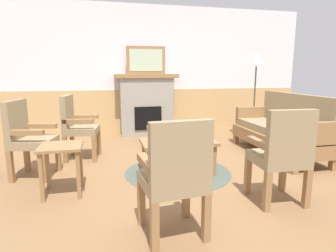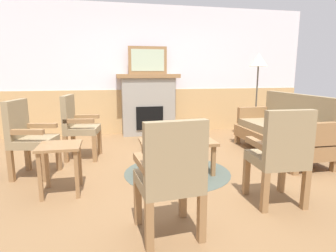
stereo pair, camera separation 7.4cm
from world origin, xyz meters
TOP-DOWN VIEW (x-y plane):
  - ground_plane at (0.00, 0.00)m, footprint 14.00×14.00m
  - wall_back at (0.00, 2.60)m, footprint 7.20×0.14m
  - fireplace at (0.00, 2.35)m, footprint 1.30×0.44m
  - framed_picture at (0.00, 2.35)m, footprint 0.80×0.04m
  - couch at (1.86, 0.34)m, footprint 0.70×1.80m
  - coffee_table at (0.03, -0.10)m, footprint 0.96×0.56m
  - round_rug at (0.03, -0.10)m, footprint 1.41×1.41m
  - book_on_table at (0.08, -0.00)m, footprint 0.22×0.19m
  - footstool at (0.05, 1.25)m, footprint 0.40×0.40m
  - armchair_near_fireplace at (-1.31, 0.86)m, footprint 0.55×0.55m
  - armchair_by_window_left at (-1.85, 0.19)m, footprint 0.57×0.57m
  - armchair_front_left at (-0.38, -1.55)m, footprint 0.52×0.52m
  - armchair_front_center at (0.80, -1.21)m, footprint 0.51×0.51m
  - side_table at (-1.37, -0.46)m, footprint 0.44×0.44m
  - floor_lamp_by_couch at (2.08, 1.58)m, footprint 0.36×0.36m

SIDE VIEW (x-z plane):
  - ground_plane at x=0.00m, z-range 0.00..0.00m
  - round_rug at x=0.03m, z-range 0.00..0.01m
  - footstool at x=0.05m, z-range 0.10..0.46m
  - coffee_table at x=0.03m, z-range 0.17..0.61m
  - couch at x=1.86m, z-range -0.09..0.89m
  - side_table at x=-1.37m, z-range 0.16..0.71m
  - book_on_table at x=0.08m, z-range 0.44..0.47m
  - armchair_near_fireplace at x=-1.31m, z-range 0.05..1.03m
  - armchair_by_window_left at x=-1.85m, z-range 0.05..1.03m
  - armchair_front_left at x=-0.38m, z-range 0.05..1.03m
  - armchair_front_center at x=0.80m, z-range 0.05..1.03m
  - fireplace at x=0.00m, z-range 0.01..1.29m
  - wall_back at x=0.00m, z-range -0.04..2.66m
  - floor_lamp_by_couch at x=2.08m, z-range 0.61..2.29m
  - framed_picture at x=0.00m, z-range 1.28..1.84m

